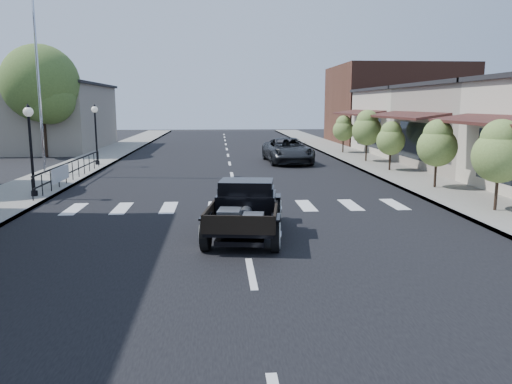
{
  "coord_description": "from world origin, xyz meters",
  "views": [
    {
      "loc": [
        -0.65,
        -13.06,
        3.53
      ],
      "look_at": [
        0.43,
        1.35,
        1.0
      ],
      "focal_mm": 35.0,
      "sensor_mm": 36.0,
      "label": 1
    }
  ],
  "objects": [
    {
      "name": "ground",
      "position": [
        0.0,
        0.0,
        0.0
      ],
      "size": [
        120.0,
        120.0,
        0.0
      ],
      "primitive_type": "plane",
      "color": "black",
      "rests_on": "ground"
    },
    {
      "name": "road",
      "position": [
        0.0,
        15.0,
        0.01
      ],
      "size": [
        14.0,
        80.0,
        0.02
      ],
      "primitive_type": "cube",
      "color": "black",
      "rests_on": "ground"
    },
    {
      "name": "lamp_post_c",
      "position": [
        -7.6,
        16.0,
        1.86
      ],
      "size": [
        0.36,
        0.36,
        3.43
      ],
      "primitive_type": null,
      "color": "black",
      "rests_on": "sidewalk_left"
    },
    {
      "name": "small_tree_c",
      "position": [
        8.3,
        12.37,
        1.38
      ],
      "size": [
        1.47,
        1.47,
        2.45
      ],
      "primitive_type": null,
      "color": "olive",
      "rests_on": "sidewalk_right"
    },
    {
      "name": "small_tree_b",
      "position": [
        8.3,
        6.8,
        1.5
      ],
      "size": [
        1.62,
        1.62,
        2.7
      ],
      "primitive_type": null,
      "color": "olive",
      "rests_on": "sidewalk_right"
    },
    {
      "name": "sidewalk_right",
      "position": [
        8.5,
        15.0,
        0.07
      ],
      "size": [
        3.0,
        80.0,
        0.15
      ],
      "primitive_type": "cube",
      "color": "gray",
      "rests_on": "ground"
    },
    {
      "name": "far_building_right",
      "position": [
        15.5,
        32.0,
        3.5
      ],
      "size": [
        11.0,
        10.0,
        7.0
      ],
      "primitive_type": "cube",
      "color": "brown",
      "rests_on": "ground"
    },
    {
      "name": "small_tree_e",
      "position": [
        8.3,
        22.34,
        1.42
      ],
      "size": [
        1.52,
        1.52,
        2.53
      ],
      "primitive_type": null,
      "color": "olive",
      "rests_on": "sidewalk_right"
    },
    {
      "name": "hotrod_pickup",
      "position": [
        0.06,
        0.18,
        0.77
      ],
      "size": [
        2.68,
        4.68,
        1.54
      ],
      "primitive_type": null,
      "rotation": [
        0.0,
        0.0,
        -0.14
      ],
      "color": "black",
      "rests_on": "ground"
    },
    {
      "name": "small_tree_a",
      "position": [
        8.3,
        2.2,
        1.56
      ],
      "size": [
        1.7,
        1.7,
        2.83
      ],
      "primitive_type": null,
      "color": "olive",
      "rests_on": "sidewalk_right"
    },
    {
      "name": "small_tree_d",
      "position": [
        8.3,
        16.63,
        1.64
      ],
      "size": [
        1.79,
        1.79,
        2.98
      ],
      "primitive_type": null,
      "color": "olive",
      "rests_on": "sidewalk_right"
    },
    {
      "name": "banner",
      "position": [
        -7.22,
        8.0,
        0.45
      ],
      "size": [
        0.04,
        2.2,
        0.6
      ],
      "primitive_type": null,
      "color": "silver",
      "rests_on": "sidewalk_left"
    },
    {
      "name": "storefront_far",
      "position": [
        15.0,
        22.0,
        2.25
      ],
      "size": [
        10.0,
        9.0,
        4.5
      ],
      "primitive_type": "cube",
      "color": "beige",
      "rests_on": "ground"
    },
    {
      "name": "lamp_post_b",
      "position": [
        -7.6,
        6.0,
        1.86
      ],
      "size": [
        0.36,
        0.36,
        3.43
      ],
      "primitive_type": null,
      "color": "black",
      "rests_on": "sidewalk_left"
    },
    {
      "name": "road_markings",
      "position": [
        0.0,
        10.0,
        0.0
      ],
      "size": [
        12.0,
        60.0,
        0.06
      ],
      "primitive_type": null,
      "color": "silver",
      "rests_on": "ground"
    },
    {
      "name": "storefront_mid",
      "position": [
        15.0,
        13.0,
        2.25
      ],
      "size": [
        10.0,
        9.0,
        4.5
      ],
      "primitive_type": "cube",
      "color": "gray",
      "rests_on": "ground"
    },
    {
      "name": "big_tree_far",
      "position": [
        -12.5,
        22.0,
        3.76
      ],
      "size": [
        5.12,
        5.12,
        7.52
      ],
      "primitive_type": null,
      "color": "#47622A",
      "rests_on": "ground"
    },
    {
      "name": "sidewalk_left",
      "position": [
        -8.5,
        15.0,
        0.07
      ],
      "size": [
        3.0,
        80.0,
        0.15
      ],
      "primitive_type": "cube",
      "color": "gray",
      "rests_on": "ground"
    },
    {
      "name": "railing",
      "position": [
        -7.3,
        10.0,
        0.65
      ],
      "size": [
        0.08,
        10.0,
        1.0
      ],
      "primitive_type": null,
      "color": "black",
      "rests_on": "sidewalk_left"
    },
    {
      "name": "flagpole",
      "position": [
        -9.2,
        12.0,
        6.02
      ],
      "size": [
        0.12,
        0.12,
        11.74
      ],
      "primitive_type": "cylinder",
      "color": "silver",
      "rests_on": "sidewalk_left"
    },
    {
      "name": "low_building_left",
      "position": [
        -15.0,
        28.0,
        2.5
      ],
      "size": [
        10.0,
        12.0,
        5.0
      ],
      "primitive_type": "cube",
      "color": "gray",
      "rests_on": "ground"
    },
    {
      "name": "second_car",
      "position": [
        3.55,
        17.17,
        0.76
      ],
      "size": [
        2.78,
        5.59,
        1.52
      ],
      "primitive_type": "imported",
      "rotation": [
        0.0,
        0.0,
        0.05
      ],
      "color": "black",
      "rests_on": "ground"
    }
  ]
}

